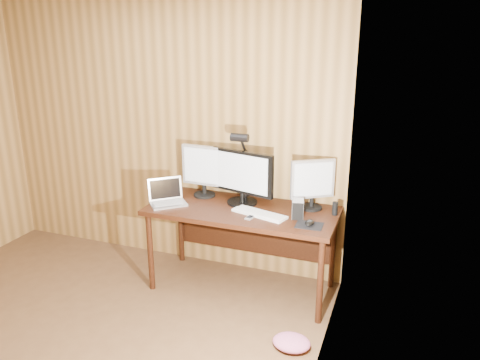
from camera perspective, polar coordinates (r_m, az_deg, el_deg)
The scene contains 13 objects.
desk at distance 4.06m, azimuth 0.59°, elevation -4.78°, with size 1.60×0.70×0.75m.
monitor_center at distance 4.00m, azimuth 0.26°, elevation 0.44°, with size 0.59×0.26×0.47m.
monitor_left at distance 4.19m, azimuth -4.43°, elevation 1.32°, with size 0.42×0.20×0.47m.
monitor_right at distance 3.93m, azimuth 8.84°, elevation -0.35°, with size 0.34×0.23×0.43m.
laptop at distance 4.11m, azimuth -8.89°, elevation -2.09°, with size 0.37×0.37×0.21m.
keyboard at distance 3.83m, azimuth 2.38°, elevation -4.11°, with size 0.49×0.27×0.02m.
mousepad at distance 3.66m, azimuth 8.45°, elevation -5.48°, with size 0.21×0.17×0.00m, color black.
mouse at distance 3.65m, azimuth 8.46°, elevation -5.17°, with size 0.07×0.11×0.04m, color black.
hard_drive at distance 3.78m, azimuth 7.05°, elevation -3.50°, with size 0.12×0.15×0.15m.
phone at distance 3.76m, azimuth 1.24°, elevation -4.58°, with size 0.07×0.11×0.01m.
speaker at distance 3.88m, azimuth 11.50°, elevation -3.43°, with size 0.05×0.05×0.11m, color black.
desk_lamp at distance 4.02m, azimuth 0.29°, elevation 2.95°, with size 0.15×0.22×0.66m.
fabric_pile at distance 3.58m, azimuth 6.30°, elevation -19.10°, with size 0.28×0.23×0.09m, color #BB5A83, non-canonical shape.
Camera 1 is at (2.18, -1.84, 2.18)m, focal length 35.00 mm.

